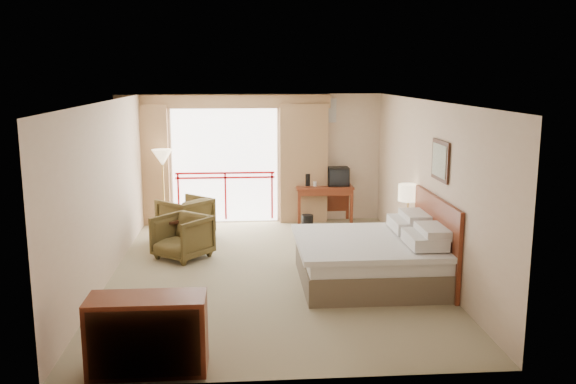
{
  "coord_description": "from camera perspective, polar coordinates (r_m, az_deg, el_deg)",
  "views": [
    {
      "loc": [
        -0.44,
        -9.29,
        3.11
      ],
      "look_at": [
        0.3,
        0.4,
        1.22
      ],
      "focal_mm": 38.0,
      "sensor_mm": 36.0,
      "label": 1
    }
  ],
  "objects": [
    {
      "name": "wall_front",
      "position": [
        6.07,
        0.01,
        -5.83
      ],
      "size": [
        5.0,
        0.0,
        5.0
      ],
      "primitive_type": "plane",
      "rotation": [
        -1.57,
        0.0,
        0.0
      ],
      "color": "beige",
      "rests_on": "ground"
    },
    {
      "name": "nightstand",
      "position": [
        10.66,
        11.1,
        -4.36
      ],
      "size": [
        0.49,
        0.57,
        0.64
      ],
      "primitive_type": "cube",
      "rotation": [
        0.0,
        0.0,
        0.07
      ],
      "color": "#602112",
      "rests_on": "floor"
    },
    {
      "name": "side_table",
      "position": [
        11.06,
        -10.99,
        -3.41
      ],
      "size": [
        0.53,
        0.53,
        0.57
      ],
      "rotation": [
        0.0,
        0.0,
        0.16
      ],
      "color": "black",
      "rests_on": "floor"
    },
    {
      "name": "balcony_door",
      "position": [
        12.92,
        -5.92,
        2.45
      ],
      "size": [
        2.4,
        0.0,
        2.4
      ],
      "primitive_type": "plane",
      "rotation": [
        1.57,
        0.0,
        0.0
      ],
      "color": "white",
      "rests_on": "wall_back"
    },
    {
      "name": "curtain_left",
      "position": [
        12.93,
        -13.27,
        2.45
      ],
      "size": [
        1.0,
        0.26,
        2.5
      ],
      "primitive_type": "cube",
      "color": "#946A44",
      "rests_on": "wall_back"
    },
    {
      "name": "table_lamp",
      "position": [
        10.53,
        11.19,
        -0.13
      ],
      "size": [
        0.34,
        0.34,
        0.6
      ],
      "rotation": [
        0.0,
        0.0,
        0.3
      ],
      "color": "tan",
      "rests_on": "nightstand"
    },
    {
      "name": "curtain_right",
      "position": [
        12.84,
        1.45,
        2.68
      ],
      "size": [
        1.0,
        0.26,
        2.5
      ],
      "primitive_type": "cube",
      "color": "#946A44",
      "rests_on": "wall_back"
    },
    {
      "name": "tv",
      "position": [
        12.88,
        4.72,
        1.45
      ],
      "size": [
        0.43,
        0.34,
        0.39
      ],
      "rotation": [
        0.0,
        0.0,
        0.21
      ],
      "color": "black",
      "rests_on": "desk"
    },
    {
      "name": "valance",
      "position": [
        12.69,
        -6.05,
        8.43
      ],
      "size": [
        4.4,
        0.22,
        0.28
      ],
      "primitive_type": "cube",
      "color": "#946A44",
      "rests_on": "wall_back"
    },
    {
      "name": "dresser",
      "position": [
        6.75,
        -13.0,
        -12.83
      ],
      "size": [
        1.24,
        0.53,
        0.82
      ],
      "rotation": [
        0.0,
        0.0,
        -0.0
      ],
      "color": "#602112",
      "rests_on": "floor"
    },
    {
      "name": "armchair_far",
      "position": [
        12.02,
        -9.53,
        -4.13
      ],
      "size": [
        1.18,
        1.18,
        0.77
      ],
      "primitive_type": "imported",
      "rotation": [
        0.0,
        0.0,
        -2.33
      ],
      "color": "#44371B",
      "rests_on": "floor"
    },
    {
      "name": "framed_art",
      "position": [
        9.25,
        14.05,
        2.86
      ],
      "size": [
        0.04,
        0.72,
        0.6
      ],
      "color": "black",
      "rests_on": "wall_right"
    },
    {
      "name": "desk",
      "position": [
        12.96,
        3.35,
        -0.12
      ],
      "size": [
        1.2,
        0.58,
        0.79
      ],
      "rotation": [
        0.0,
        0.0,
        -0.0
      ],
      "color": "#602112",
      "rests_on": "floor"
    },
    {
      "name": "wastebasket",
      "position": [
        12.38,
        1.83,
        -2.83
      ],
      "size": [
        0.31,
        0.31,
        0.3
      ],
      "primitive_type": "cylinder",
      "rotation": [
        0.0,
        0.0,
        -0.38
      ],
      "color": "black",
      "rests_on": "floor"
    },
    {
      "name": "balcony_railing",
      "position": [
        12.96,
        -5.89,
        0.74
      ],
      "size": [
        2.09,
        0.03,
        1.02
      ],
      "color": "red",
      "rests_on": "wall_back"
    },
    {
      "name": "hvac_vent",
      "position": [
        12.9,
        3.43,
        7.62
      ],
      "size": [
        0.5,
        0.04,
        0.5
      ],
      "primitive_type": "cube",
      "color": "silver",
      "rests_on": "wall_back"
    },
    {
      "name": "coffee_maker",
      "position": [
        12.81,
        1.84,
        1.15
      ],
      "size": [
        0.14,
        0.14,
        0.27
      ],
      "primitive_type": "cylinder",
      "rotation": [
        0.0,
        0.0,
        -0.16
      ],
      "color": "black",
      "rests_on": "desk"
    },
    {
      "name": "cup",
      "position": [
        12.79,
        2.53,
        0.75
      ],
      "size": [
        0.08,
        0.08,
        0.1
      ],
      "primitive_type": "cylinder",
      "rotation": [
        0.0,
        0.0,
        -0.16
      ],
      "color": "white",
      "rests_on": "desk"
    },
    {
      "name": "armchair_near",
      "position": [
        10.66,
        -9.79,
        -6.1
      ],
      "size": [
        1.14,
        1.14,
        0.75
      ],
      "primitive_type": "imported",
      "rotation": [
        0.0,
        0.0,
        -0.69
      ],
      "color": "#44371B",
      "rests_on": "floor"
    },
    {
      "name": "ceiling",
      "position": [
        9.31,
        -1.66,
        8.49
      ],
      "size": [
        7.0,
        7.0,
        0.0
      ],
      "primitive_type": "plane",
      "rotation": [
        3.14,
        0.0,
        0.0
      ],
      "color": "white",
      "rests_on": "wall_back"
    },
    {
      "name": "headboard",
      "position": [
        9.49,
        13.65,
        -4.33
      ],
      "size": [
        0.06,
        2.1,
        1.3
      ],
      "primitive_type": "cube",
      "color": "#602112",
      "rests_on": "wall_right"
    },
    {
      "name": "wall_back",
      "position": [
        12.92,
        -2.37,
        3.18
      ],
      "size": [
        5.0,
        0.0,
        5.0
      ],
      "primitive_type": "plane",
      "rotation": [
        1.57,
        0.0,
        0.0
      ],
      "color": "beige",
      "rests_on": "ground"
    },
    {
      "name": "wall_left",
      "position": [
        9.67,
        -16.57,
        0.08
      ],
      "size": [
        0.0,
        7.0,
        7.0
      ],
      "primitive_type": "plane",
      "rotation": [
        1.57,
        0.0,
        1.57
      ],
      "color": "beige",
      "rests_on": "ground"
    },
    {
      "name": "wall_right",
      "position": [
        9.9,
        12.99,
        0.5
      ],
      "size": [
        0.0,
        7.0,
        7.0
      ],
      "primitive_type": "plane",
      "rotation": [
        1.57,
        0.0,
        -1.57
      ],
      "color": "beige",
      "rests_on": "ground"
    },
    {
      "name": "floor_lamp",
      "position": [
        12.5,
        -11.67,
        2.89
      ],
      "size": [
        0.41,
        0.41,
        1.62
      ],
      "rotation": [
        0.0,
        0.0,
        -0.09
      ],
      "color": "tan",
      "rests_on": "floor"
    },
    {
      "name": "book",
      "position": [
        11.01,
        -11.03,
        -2.48
      ],
      "size": [
        0.21,
        0.24,
        0.02
      ],
      "primitive_type": "imported",
      "rotation": [
        0.0,
        0.0,
        0.29
      ],
      "color": "white",
      "rests_on": "side_table"
    },
    {
      "name": "floor",
      "position": [
        9.8,
        -1.57,
        -7.48
      ],
      "size": [
        7.0,
        7.0,
        0.0
      ],
      "primitive_type": "plane",
      "color": "gray",
      "rests_on": "ground"
    },
    {
      "name": "phone",
      "position": [
        10.42,
        11.13,
        -2.67
      ],
      "size": [
        0.21,
        0.18,
        0.08
      ],
      "primitive_type": "cube",
      "rotation": [
        0.0,
        0.0,
        -0.34
      ],
      "color": "black",
      "rests_on": "nightstand"
    },
    {
      "name": "bed",
      "position": [
        9.31,
        7.89,
        -6.15
      ],
      "size": [
        2.13,
        2.06,
        0.97
      ],
      "color": "brown",
      "rests_on": "floor"
    }
  ]
}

